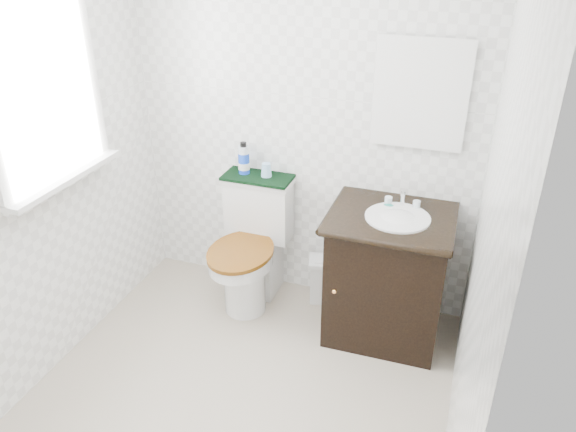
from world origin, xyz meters
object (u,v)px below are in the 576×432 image
Objects in this scene: mouthwash_bottle at (244,159)px; cup at (266,170)px; toilet at (252,251)px; trash_bin at (325,279)px; vanity at (388,272)px.

cup is (0.15, -0.00, -0.05)m from mouthwash_bottle.
cup reaches higher than toilet.
trash_bin is 1.52× the size of mouthwash_bottle.
toilet is 0.53m from trash_bin.
toilet is at bearing -55.02° from mouthwash_bottle.
mouthwash_bottle is (-1.01, 0.21, 0.52)m from vanity.
toilet reaches higher than trash_bin.
mouthwash_bottle reaches higher than toilet.
cup is at bearing 166.56° from vanity.
cup is (-0.41, 0.01, 0.74)m from trash_bin.
vanity is 1.15m from mouthwash_bottle.
cup is (-0.85, 0.20, 0.47)m from vanity.
vanity is 10.53× the size of cup.
toilet is 0.91× the size of vanity.
vanity reaches higher than toilet.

